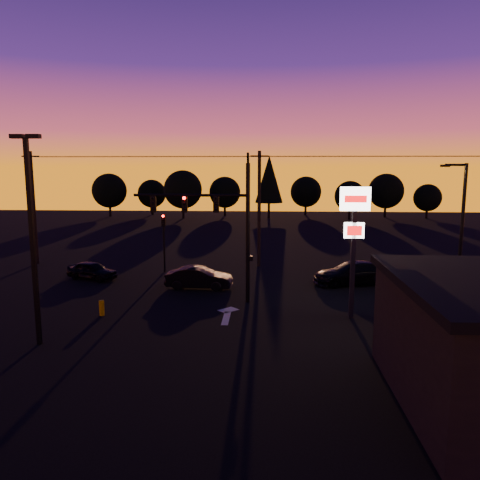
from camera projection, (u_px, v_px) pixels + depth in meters
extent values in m
plane|color=black|center=(215.00, 324.00, 23.36)|extent=(120.00, 120.00, 0.00)
cube|color=beige|center=(226.00, 318.00, 24.31)|extent=(0.35, 2.20, 0.01)
cube|color=beige|center=(228.00, 310.00, 25.69)|extent=(1.20, 1.20, 0.01)
cylinder|color=black|center=(248.00, 234.00, 26.60)|extent=(0.24, 0.24, 8.00)
cylinder|color=black|center=(248.00, 159.00, 25.94)|extent=(0.14, 0.52, 0.76)
cylinder|color=black|center=(191.00, 195.00, 26.43)|extent=(6.50, 0.16, 0.16)
cube|color=black|center=(216.00, 204.00, 26.43)|extent=(0.32, 0.22, 0.95)
sphere|color=black|center=(216.00, 198.00, 26.25)|extent=(0.18, 0.18, 0.18)
sphere|color=black|center=(216.00, 203.00, 26.29)|extent=(0.18, 0.18, 0.18)
sphere|color=black|center=(216.00, 209.00, 26.34)|extent=(0.18, 0.18, 0.18)
cube|color=black|center=(185.00, 204.00, 26.53)|extent=(0.32, 0.22, 0.95)
sphere|color=#FF0705|center=(184.00, 198.00, 26.34)|extent=(0.18, 0.18, 0.18)
sphere|color=black|center=(184.00, 203.00, 26.39)|extent=(0.18, 0.18, 0.18)
sphere|color=black|center=(184.00, 209.00, 26.44)|extent=(0.18, 0.18, 0.18)
cube|color=black|center=(153.00, 204.00, 26.62)|extent=(0.32, 0.22, 0.95)
sphere|color=black|center=(153.00, 198.00, 26.44)|extent=(0.18, 0.18, 0.18)
sphere|color=black|center=(153.00, 203.00, 26.49)|extent=(0.18, 0.18, 0.18)
sphere|color=black|center=(153.00, 208.00, 26.53)|extent=(0.18, 0.18, 0.18)
cube|color=black|center=(251.00, 258.00, 26.80)|extent=(0.22, 0.18, 0.28)
cylinder|color=black|center=(164.00, 248.00, 34.69)|extent=(0.14, 0.14, 3.60)
cube|color=black|center=(163.00, 220.00, 34.36)|extent=(0.30, 0.20, 0.90)
sphere|color=#FF0705|center=(163.00, 216.00, 34.19)|extent=(0.18, 0.18, 0.18)
sphere|color=black|center=(163.00, 220.00, 34.24)|extent=(0.18, 0.18, 0.18)
sphere|color=black|center=(163.00, 224.00, 34.28)|extent=(0.18, 0.18, 0.18)
cube|color=black|center=(33.00, 244.00, 20.10)|extent=(0.18, 0.18, 9.00)
cube|color=black|center=(17.00, 136.00, 19.41)|extent=(0.55, 0.30, 0.18)
cube|color=black|center=(33.00, 136.00, 19.37)|extent=(0.55, 0.30, 0.18)
cube|color=black|center=(353.00, 257.00, 23.96)|extent=(0.22, 0.22, 6.40)
cube|color=white|center=(355.00, 199.00, 23.49)|extent=(1.50, 0.25, 1.20)
cube|color=red|center=(356.00, 199.00, 23.35)|extent=(1.10, 0.02, 0.35)
cube|color=white|center=(354.00, 230.00, 23.74)|extent=(1.00, 0.22, 0.80)
cube|color=red|center=(354.00, 231.00, 23.61)|extent=(0.75, 0.02, 0.50)
cylinder|color=black|center=(462.00, 232.00, 27.40)|extent=(0.20, 0.20, 8.00)
cylinder|color=black|center=(456.00, 165.00, 26.83)|extent=(1.20, 0.14, 0.14)
cube|color=black|center=(445.00, 166.00, 26.87)|extent=(0.50, 0.22, 0.14)
plane|color=#FFB759|center=(445.00, 167.00, 26.88)|extent=(0.35, 0.35, 0.00)
cylinder|color=black|center=(34.00, 208.00, 37.33)|extent=(0.26, 0.26, 9.00)
cube|color=black|center=(30.00, 156.00, 36.69)|extent=(1.40, 0.10, 0.10)
cylinder|color=black|center=(259.00, 209.00, 36.35)|extent=(0.26, 0.26, 9.00)
cube|color=black|center=(259.00, 156.00, 35.72)|extent=(1.40, 0.10, 0.10)
cylinder|color=black|center=(141.00, 157.00, 35.62)|extent=(18.00, 0.02, 0.02)
cylinder|color=black|center=(143.00, 156.00, 36.20)|extent=(18.00, 0.02, 0.02)
cylinder|color=black|center=(145.00, 157.00, 36.80)|extent=(18.00, 0.02, 0.02)
cylinder|color=black|center=(381.00, 156.00, 34.65)|extent=(18.00, 0.02, 0.02)
cylinder|color=black|center=(379.00, 156.00, 35.23)|extent=(18.00, 0.02, 0.02)
cylinder|color=black|center=(377.00, 157.00, 35.83)|extent=(18.00, 0.02, 0.02)
cube|color=black|center=(423.00, 324.00, 19.22)|extent=(2.20, 0.05, 1.60)
cylinder|color=#CDA900|center=(102.00, 308.00, 24.71)|extent=(0.27, 0.27, 0.81)
cylinder|color=black|center=(110.00, 211.00, 73.73)|extent=(0.36, 0.36, 1.62)
sphere|color=black|center=(109.00, 191.00, 73.23)|extent=(5.36, 5.36, 5.36)
cylinder|color=black|center=(152.00, 211.00, 76.39)|extent=(0.36, 0.36, 1.38)
sphere|color=black|center=(152.00, 194.00, 75.96)|extent=(4.54, 4.54, 4.54)
cylinder|color=black|center=(183.00, 213.00, 71.10)|extent=(0.36, 0.36, 1.75)
sphere|color=black|center=(183.00, 189.00, 70.56)|extent=(5.77, 5.78, 5.78)
cylinder|color=black|center=(225.00, 211.00, 74.74)|extent=(0.36, 0.36, 1.50)
sphere|color=black|center=(225.00, 192.00, 74.28)|extent=(4.95, 4.95, 4.95)
cylinder|color=black|center=(269.00, 210.00, 71.34)|extent=(0.36, 0.36, 2.38)
cone|color=black|center=(269.00, 179.00, 70.60)|extent=(4.18, 4.18, 7.12)
cylinder|color=black|center=(305.00, 210.00, 76.01)|extent=(0.36, 0.36, 1.50)
sphere|color=black|center=(306.00, 192.00, 75.55)|extent=(4.95, 4.95, 4.95)
cylinder|color=black|center=(349.00, 215.00, 69.78)|extent=(0.36, 0.36, 1.38)
sphere|color=black|center=(350.00, 196.00, 69.35)|extent=(4.54, 4.54, 4.54)
cylinder|color=black|center=(385.00, 212.00, 72.40)|extent=(0.36, 0.36, 1.62)
sphere|color=black|center=(386.00, 191.00, 71.89)|extent=(5.36, 5.36, 5.36)
cylinder|color=black|center=(427.00, 214.00, 71.12)|extent=(0.36, 0.36, 1.25)
sphere|color=black|center=(428.00, 198.00, 70.73)|extent=(4.12, 4.12, 4.12)
imported|color=black|center=(92.00, 270.00, 32.67)|extent=(3.94, 2.70, 1.24)
imported|color=black|center=(199.00, 278.00, 30.20)|extent=(4.35, 1.74, 1.41)
imported|color=black|center=(352.00, 273.00, 31.24)|extent=(5.61, 3.31, 1.53)
imported|color=black|center=(446.00, 323.00, 21.35)|extent=(3.28, 5.69, 1.49)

